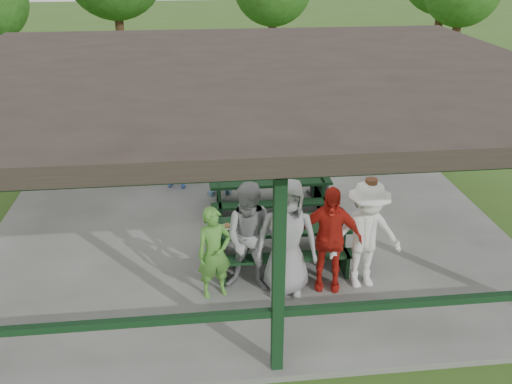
{
  "coord_description": "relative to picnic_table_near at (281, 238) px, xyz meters",
  "views": [
    {
      "loc": [
        -0.9,
        -9.36,
        5.36
      ],
      "look_at": [
        0.11,
        -0.3,
        1.07
      ],
      "focal_mm": 38.0,
      "sensor_mm": 36.0,
      "label": 1
    }
  ],
  "objects": [
    {
      "name": "pavilion_structure",
      "position": [
        -0.45,
        1.2,
        2.6
      ],
      "size": [
        10.6,
        8.6,
        3.24
      ],
      "color": "black",
      "rests_on": "concrete_slab"
    },
    {
      "name": "picnic_table_near",
      "position": [
        0.0,
        0.0,
        0.0
      ],
      "size": [
        2.45,
        1.39,
        0.75
      ],
      "color": "black",
      "rests_on": "concrete_slab"
    },
    {
      "name": "contestant_green",
      "position": [
        -1.19,
        -0.86,
        0.3
      ],
      "size": [
        0.65,
        0.51,
        1.55
      ],
      "primitive_type": "imported",
      "rotation": [
        0.0,
        0.0,
        0.28
      ],
      "color": "#559A37",
      "rests_on": "concrete_slab"
    },
    {
      "name": "table_setting",
      "position": [
        0.09,
        0.03,
        0.31
      ],
      "size": [
        2.24,
        0.45,
        0.1
      ],
      "color": "white",
      "rests_on": "picnic_table_near"
    },
    {
      "name": "spectator_lblue",
      "position": [
        -0.94,
        2.95,
        0.27
      ],
      "size": [
        1.41,
        0.57,
        1.48
      ],
      "primitive_type": "imported",
      "rotation": [
        0.0,
        0.0,
        3.24
      ],
      "color": "#89B7D4",
      "rests_on": "concrete_slab"
    },
    {
      "name": "concrete_slab",
      "position": [
        -0.45,
        1.2,
        -0.52
      ],
      "size": [
        10.0,
        8.0,
        0.1
      ],
      "primitive_type": "cube",
      "color": "#63635E",
      "rests_on": "ground"
    },
    {
      "name": "farm_trailer",
      "position": [
        -3.63,
        9.22,
        0.08
      ],
      "size": [
        3.77,
        2.19,
        1.31
      ],
      "rotation": [
        0.0,
        0.0,
        -0.25
      ],
      "color": "navy",
      "rests_on": "ground"
    },
    {
      "name": "ground",
      "position": [
        -0.45,
        1.2,
        -0.57
      ],
      "size": [
        90.0,
        90.0,
        0.0
      ],
      "primitive_type": "plane",
      "color": "#38581B",
      "rests_on": "ground"
    },
    {
      "name": "contestant_grey_left",
      "position": [
        -0.58,
        -0.75,
        0.47
      ],
      "size": [
        1.07,
        0.93,
        1.88
      ],
      "primitive_type": "imported",
      "rotation": [
        0.0,
        0.0,
        -0.27
      ],
      "color": "gray",
      "rests_on": "concrete_slab"
    },
    {
      "name": "spectator_grey",
      "position": [
        1.25,
        2.72,
        0.4
      ],
      "size": [
        1.04,
        0.94,
        1.74
      ],
      "primitive_type": "imported",
      "rotation": [
        0.0,
        0.0,
        2.74
      ],
      "color": "gray",
      "rests_on": "concrete_slab"
    },
    {
      "name": "picnic_table_far",
      "position": [
        0.08,
        2.0,
        0.0
      ],
      "size": [
        2.49,
        1.39,
        0.75
      ],
      "color": "black",
      "rests_on": "concrete_slab"
    },
    {
      "name": "contestant_white_fedora",
      "position": [
        1.25,
        -0.85,
        0.47
      ],
      "size": [
        1.26,
        0.79,
        1.92
      ],
      "rotation": [
        0.0,
        0.0,
        0.08
      ],
      "color": "white",
      "rests_on": "concrete_slab"
    },
    {
      "name": "pickup_truck",
      "position": [
        -0.07,
        8.99,
        0.22
      ],
      "size": [
        5.78,
        2.82,
        1.58
      ],
      "primitive_type": "imported",
      "rotation": [
        0.0,
        0.0,
        1.6
      ],
      "color": "silver",
      "rests_on": "ground"
    },
    {
      "name": "spectator_blue",
      "position": [
        -1.92,
        3.42,
        0.39
      ],
      "size": [
        0.71,
        0.55,
        1.72
      ],
      "primitive_type": "imported",
      "rotation": [
        0.0,
        0.0,
        2.89
      ],
      "color": "#4564B4",
      "rests_on": "concrete_slab"
    },
    {
      "name": "contestant_red",
      "position": [
        0.64,
        -0.83,
        0.43
      ],
      "size": [
        1.13,
        0.66,
        1.81
      ],
      "primitive_type": "imported",
      "rotation": [
        0.0,
        0.0,
        -0.22
      ],
      "color": "red",
      "rests_on": "concrete_slab"
    },
    {
      "name": "contestant_grey_mid",
      "position": [
        -0.04,
        -0.87,
        0.52
      ],
      "size": [
        1.06,
        0.78,
        1.98
      ],
      "primitive_type": "imported",
      "rotation": [
        0.0,
        0.0,
        -0.17
      ],
      "color": "gray",
      "rests_on": "concrete_slab"
    }
  ]
}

